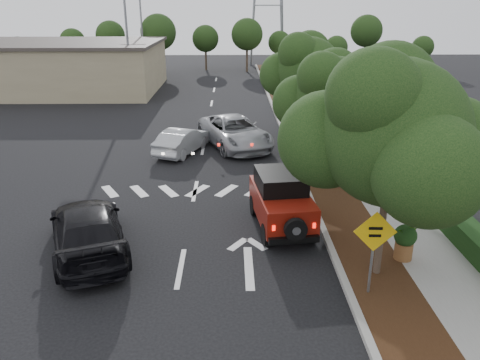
{
  "coord_description": "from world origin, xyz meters",
  "views": [
    {
      "loc": [
        1.51,
        -11.89,
        7.26
      ],
      "look_at": [
        1.8,
        3.0,
        1.61
      ],
      "focal_mm": 35.0,
      "sensor_mm": 36.0,
      "label": 1
    }
  ],
  "objects_px": {
    "silver_suv_ahead": "(235,132)",
    "black_suv_oncoming": "(88,229)",
    "red_jeep": "(281,199)",
    "speed_hump_sign": "(374,242)"
  },
  "relations": [
    {
      "from": "silver_suv_ahead",
      "to": "red_jeep",
      "type": "bearing_deg",
      "value": -102.19
    },
    {
      "from": "black_suv_oncoming",
      "to": "silver_suv_ahead",
      "type": "bearing_deg",
      "value": -132.12
    },
    {
      "from": "black_suv_oncoming",
      "to": "speed_hump_sign",
      "type": "bearing_deg",
      "value": 142.39
    },
    {
      "from": "black_suv_oncoming",
      "to": "speed_hump_sign",
      "type": "xyz_separation_m",
      "value": [
        8.02,
        -2.56,
        0.86
      ]
    },
    {
      "from": "red_jeep",
      "to": "black_suv_oncoming",
      "type": "xyz_separation_m",
      "value": [
        -6.1,
        -1.69,
        -0.23
      ]
    },
    {
      "from": "red_jeep",
      "to": "black_suv_oncoming",
      "type": "relative_size",
      "value": 0.75
    },
    {
      "from": "red_jeep",
      "to": "black_suv_oncoming",
      "type": "height_order",
      "value": "red_jeep"
    },
    {
      "from": "red_jeep",
      "to": "speed_hump_sign",
      "type": "height_order",
      "value": "speed_hump_sign"
    },
    {
      "from": "silver_suv_ahead",
      "to": "black_suv_oncoming",
      "type": "xyz_separation_m",
      "value": [
        -4.62,
        -11.34,
        -0.04
      ]
    },
    {
      "from": "silver_suv_ahead",
      "to": "black_suv_oncoming",
      "type": "bearing_deg",
      "value": -133.1
    }
  ]
}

